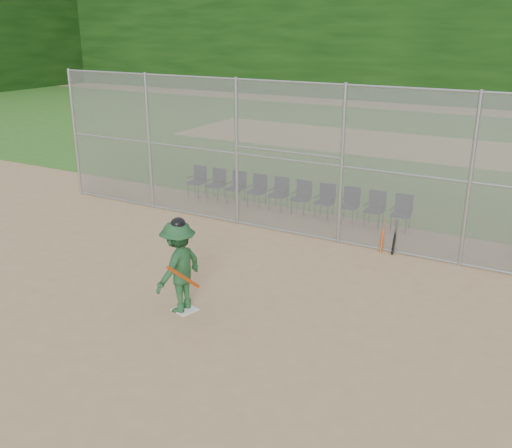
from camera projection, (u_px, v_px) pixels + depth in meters
The scene contains 18 objects.
ground at pixel (192, 316), 10.93m from camera, with size 100.00×100.00×0.00m, color tan.
grass_strip at pixel (424, 148), 25.73m from camera, with size 100.00×100.00×0.00m, color #30651E.
dirt_patch_far at pixel (424, 147), 25.73m from camera, with size 24.00×24.00×0.00m, color tan.
backstop_fence at pixel (305, 159), 14.36m from camera, with size 16.09×0.09×4.00m.
treeline at pixel (447, 19), 25.55m from camera, with size 81.00×60.00×11.00m.
home_plate at pixel (185, 310), 11.15m from camera, with size 0.40×0.40×0.02m, color silver.
batter_at_plate at pixel (179, 266), 10.86m from camera, with size 0.92×1.33×1.91m.
spare_bats at pixel (389, 236), 13.84m from camera, with size 0.36×0.29×0.84m.
chair_0 at pixel (196, 182), 18.38m from camera, with size 0.54×0.52×0.96m, color #0E1335, non-canonical shape.
chair_1 at pixel (216, 185), 18.04m from camera, with size 0.54×0.52×0.96m, color #0E1335, non-canonical shape.
chair_2 at pixel (236, 188), 17.70m from camera, with size 0.54×0.52×0.96m, color #0E1335, non-canonical shape.
chair_3 at pixel (257, 191), 17.35m from camera, with size 0.54×0.52×0.96m, color #0E1335, non-canonical shape.
chair_4 at pixel (278, 194), 17.01m from camera, with size 0.54×0.52×0.96m, color #0E1335, non-canonical shape.
chair_5 at pixel (301, 198), 16.67m from camera, with size 0.54×0.52×0.96m, color #0E1335, non-canonical shape.
chair_6 at pixel (324, 201), 16.32m from camera, with size 0.54×0.52×0.96m, color #0E1335, non-canonical shape.
chair_7 at pixel (349, 205), 15.98m from camera, with size 0.54×0.52×0.96m, color #0E1335, non-canonical shape.
chair_8 at pixel (374, 209), 15.64m from camera, with size 0.54×0.52×0.96m, color #0E1335, non-canonical shape.
chair_9 at pixel (401, 213), 15.30m from camera, with size 0.54×0.52×0.96m, color #0E1335, non-canonical shape.
Camera 1 is at (5.83, -7.88, 5.30)m, focal length 40.00 mm.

